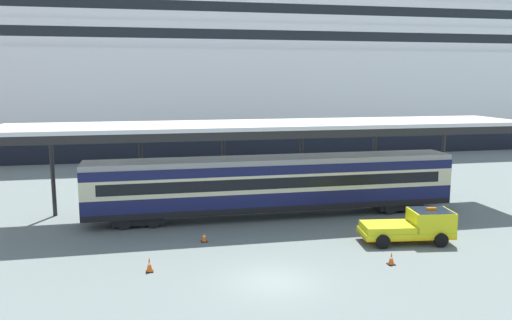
# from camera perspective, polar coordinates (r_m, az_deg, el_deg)

# --- Properties ---
(ground_plane) EXTENTS (400.00, 400.00, 0.00)m
(ground_plane) POSITION_cam_1_polar(r_m,az_deg,el_deg) (24.66, 1.87, -13.27)
(ground_plane) COLOR slate
(cruise_ship) EXTENTS (165.58, 23.85, 34.49)m
(cruise_ship) POSITION_cam_1_polar(r_m,az_deg,el_deg) (72.19, -1.56, 10.91)
(cruise_ship) COLOR black
(cruise_ship) RESTS_ON ground
(platform_canopy) EXTENTS (35.19, 6.41, 6.40)m
(platform_canopy) POSITION_cam_1_polar(r_m,az_deg,el_deg) (34.78, 1.82, 3.67)
(platform_canopy) COLOR silver
(platform_canopy) RESTS_ON ground
(train_carriage) EXTENTS (24.91, 2.81, 4.11)m
(train_carriage) POSITION_cam_1_polar(r_m,az_deg,el_deg) (34.90, 1.97, -2.61)
(train_carriage) COLOR black
(train_carriage) RESTS_ON ground
(service_truck) EXTENTS (5.41, 2.76, 2.02)m
(service_truck) POSITION_cam_1_polar(r_m,az_deg,el_deg) (31.20, 17.17, -6.93)
(service_truck) COLOR yellow
(service_truck) RESTS_ON ground
(traffic_cone_near) EXTENTS (0.36, 0.36, 0.59)m
(traffic_cone_near) POSITION_cam_1_polar(r_m,az_deg,el_deg) (30.22, -5.76, -8.47)
(traffic_cone_near) COLOR black
(traffic_cone_near) RESTS_ON ground
(traffic_cone_mid) EXTENTS (0.36, 0.36, 0.65)m
(traffic_cone_mid) POSITION_cam_1_polar(r_m,az_deg,el_deg) (27.44, 14.76, -10.51)
(traffic_cone_mid) COLOR black
(traffic_cone_mid) RESTS_ON ground
(traffic_cone_far) EXTENTS (0.36, 0.36, 0.75)m
(traffic_cone_far) POSITION_cam_1_polar(r_m,az_deg,el_deg) (26.13, -11.72, -11.28)
(traffic_cone_far) COLOR black
(traffic_cone_far) RESTS_ON ground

